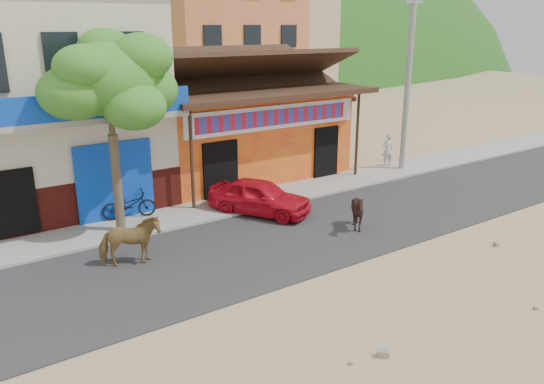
{
  "coord_description": "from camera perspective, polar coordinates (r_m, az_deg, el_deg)",
  "views": [
    {
      "loc": [
        -9.43,
        -9.49,
        6.18
      ],
      "look_at": [
        -0.84,
        3.0,
        1.4
      ],
      "focal_mm": 35.0,
      "sensor_mm": 36.0,
      "label": 1
    }
  ],
  "objects": [
    {
      "name": "ground",
      "position": [
        14.73,
        9.42,
        -7.55
      ],
      "size": [
        120.0,
        120.0,
        0.0
      ],
      "primitive_type": "plane",
      "color": "#9E825B",
      "rests_on": "ground"
    },
    {
      "name": "road",
      "position": [
        16.44,
        3.41,
        -4.52
      ],
      "size": [
        60.0,
        5.0,
        0.04
      ],
      "primitive_type": "cube",
      "color": "#28282B",
      "rests_on": "ground"
    },
    {
      "name": "sidewalk",
      "position": [
        19.13,
        -3.02,
        -1.17
      ],
      "size": [
        60.0,
        2.0,
        0.12
      ],
      "primitive_type": "cube",
      "color": "gray",
      "rests_on": "ground"
    },
    {
      "name": "dance_club",
      "position": [
        23.01,
        -4.08,
        6.49
      ],
      "size": [
        8.0,
        6.0,
        3.6
      ],
      "primitive_type": "cube",
      "color": "orange",
      "rests_on": "ground"
    },
    {
      "name": "cafe_building",
      "position": [
        20.06,
        -23.17,
        8.44
      ],
      "size": [
        7.0,
        6.0,
        7.0
      ],
      "primitive_type": "cube",
      "color": "beige",
      "rests_on": "ground"
    },
    {
      "name": "apartment_front",
      "position": [
        38.22,
        -5.96,
        17.14
      ],
      "size": [
        9.0,
        9.0,
        12.0
      ],
      "primitive_type": "cube",
      "color": "#CC723F",
      "rests_on": "ground"
    },
    {
      "name": "apartment_rear",
      "position": [
        48.09,
        0.28,
        16.1
      ],
      "size": [
        8.0,
        8.0,
        10.0
      ],
      "primitive_type": "cube",
      "color": "tan",
      "rests_on": "ground"
    },
    {
      "name": "tree",
      "position": [
        16.32,
        -16.78,
        5.96
      ],
      "size": [
        3.0,
        3.0,
        6.0
      ],
      "primitive_type": null,
      "color": "#2D721E",
      "rests_on": "sidewalk"
    },
    {
      "name": "utility_pole",
      "position": [
        23.55,
        14.45,
        11.95
      ],
      "size": [
        0.24,
        0.24,
        8.0
      ],
      "primitive_type": "cylinder",
      "color": "gray",
      "rests_on": "sidewalk"
    },
    {
      "name": "cow_tan",
      "position": [
        14.57,
        -15.04,
        -5.15
      ],
      "size": [
        1.74,
        1.13,
        1.35
      ],
      "primitive_type": "imported",
      "rotation": [
        0.0,
        0.0,
        1.3
      ],
      "color": "olive",
      "rests_on": "road"
    },
    {
      "name": "cow_dark",
      "position": [
        16.71,
        9.22,
        -2.08
      ],
      "size": [
        1.25,
        1.16,
        1.21
      ],
      "primitive_type": "imported",
      "rotation": [
        0.0,
        0.0,
        -1.39
      ],
      "color": "black",
      "rests_on": "road"
    },
    {
      "name": "red_car",
      "position": [
        17.93,
        -1.34,
        -0.49
      ],
      "size": [
        3.01,
        3.76,
        1.2
      ],
      "primitive_type": "imported",
      "rotation": [
        0.0,
        0.0,
        0.53
      ],
      "color": "red",
      "rests_on": "road"
    },
    {
      "name": "scooter",
      "position": [
        17.93,
        -15.12,
        -1.35
      ],
      "size": [
        1.81,
        0.96,
        0.91
      ],
      "primitive_type": "imported",
      "rotation": [
        0.0,
        0.0,
        1.36
      ],
      "color": "black",
      "rests_on": "sidewalk"
    },
    {
      "name": "pedestrian",
      "position": [
        24.37,
        12.33,
        4.47
      ],
      "size": [
        0.6,
        0.46,
        1.46
      ],
      "primitive_type": "imported",
      "rotation": [
        0.0,
        0.0,
        2.92
      ],
      "color": "silver",
      "rests_on": "sidewalk"
    }
  ]
}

